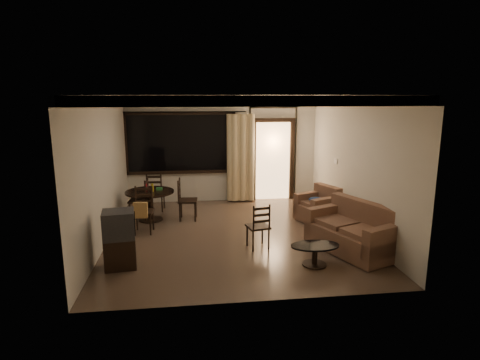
{
  "coord_description": "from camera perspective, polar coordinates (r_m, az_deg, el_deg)",
  "views": [
    {
      "loc": [
        -0.86,
        -7.76,
        2.81
      ],
      "look_at": [
        0.14,
        0.2,
        1.09
      ],
      "focal_mm": 30.0,
      "sensor_mm": 36.0,
      "label": 1
    }
  ],
  "objects": [
    {
      "name": "ground",
      "position": [
        8.3,
        -0.8,
        -7.72
      ],
      "size": [
        5.5,
        5.5,
        0.0
      ],
      "primitive_type": "plane",
      "color": "#7F6651",
      "rests_on": "ground"
    },
    {
      "name": "dining_table",
      "position": [
        9.29,
        -12.68,
        -2.39
      ],
      "size": [
        1.09,
        1.09,
        0.9
      ],
      "rotation": [
        0.0,
        0.0,
        -0.08
      ],
      "color": "black",
      "rests_on": "ground"
    },
    {
      "name": "tv_cabinet",
      "position": [
        6.94,
        -16.74,
        -8.05
      ],
      "size": [
        0.56,
        0.51,
        0.96
      ],
      "rotation": [
        0.0,
        0.0,
        0.13
      ],
      "color": "black",
      "rests_on": "ground"
    },
    {
      "name": "dining_chair_north",
      "position": [
        10.1,
        -11.86,
        -2.7
      ],
      "size": [
        0.45,
        0.45,
        0.95
      ],
      "rotation": [
        0.0,
        0.0,
        3.06
      ],
      "color": "black",
      "rests_on": "ground"
    },
    {
      "name": "dining_chair_south",
      "position": [
        8.54,
        -13.6,
        -5.35
      ],
      "size": [
        0.45,
        0.51,
        0.95
      ],
      "rotation": [
        0.0,
        0.0,
        -0.08
      ],
      "color": "black",
      "rests_on": "ground"
    },
    {
      "name": "coffee_table",
      "position": [
        6.91,
        10.6,
        -9.99
      ],
      "size": [
        0.82,
        0.49,
        0.36
      ],
      "rotation": [
        0.0,
        0.0,
        -0.0
      ],
      "color": "black",
      "rests_on": "ground"
    },
    {
      "name": "sofa",
      "position": [
        7.64,
        15.95,
        -7.22
      ],
      "size": [
        1.43,
        1.84,
        0.87
      ],
      "rotation": [
        0.0,
        0.0,
        0.4
      ],
      "color": "#493022",
      "rests_on": "ground"
    },
    {
      "name": "side_chair",
      "position": [
        7.53,
        2.59,
        -7.76
      ],
      "size": [
        0.46,
        0.46,
        0.87
      ],
      "rotation": [
        0.0,
        0.0,
        3.35
      ],
      "color": "black",
      "rests_on": "ground"
    },
    {
      "name": "room_shell",
      "position": [
        9.7,
        1.5,
        6.26
      ],
      "size": [
        5.5,
        6.7,
        5.5
      ],
      "color": "beige",
      "rests_on": "ground"
    },
    {
      "name": "dining_chair_east",
      "position": [
        9.24,
        -7.49,
        -3.92
      ],
      "size": [
        0.45,
        0.45,
        0.95
      ],
      "rotation": [
        0.0,
        0.0,
        1.49
      ],
      "color": "black",
      "rests_on": "ground"
    },
    {
      "name": "armchair",
      "position": [
        9.25,
        11.14,
        -3.79
      ],
      "size": [
        1.0,
        1.0,
        0.77
      ],
      "rotation": [
        0.0,
        0.0,
        0.38
      ],
      "color": "#493022",
      "rests_on": "ground"
    },
    {
      "name": "dining_chair_west",
      "position": [
        9.44,
        -14.08,
        -3.84
      ],
      "size": [
        0.45,
        0.45,
        0.95
      ],
      "rotation": [
        0.0,
        0.0,
        -1.65
      ],
      "color": "black",
      "rests_on": "ground"
    }
  ]
}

